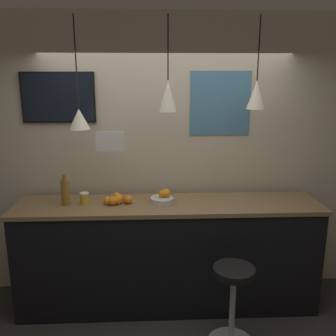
% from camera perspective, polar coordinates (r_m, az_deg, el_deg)
% --- Properties ---
extents(back_wall, '(8.00, 0.06, 2.90)m').
position_cam_1_polar(back_wall, '(3.93, -0.28, 1.62)').
color(back_wall, beige).
rests_on(back_wall, ground_plane).
extents(service_counter, '(2.96, 0.62, 1.09)m').
position_cam_1_polar(service_counter, '(3.84, -0.00, -13.05)').
color(service_counter, black).
rests_on(service_counter, ground_plane).
extents(bar_stool, '(0.41, 0.41, 0.74)m').
position_cam_1_polar(bar_stool, '(3.39, 9.87, -18.52)').
color(bar_stool, '#B7B7BC').
rests_on(bar_stool, ground_plane).
extents(fruit_bowl, '(0.22, 0.22, 0.13)m').
position_cam_1_polar(fruit_bowl, '(3.62, -0.74, -4.57)').
color(fruit_bowl, beige).
rests_on(fruit_bowl, service_counter).
extents(orange_pile, '(0.28, 0.23, 0.09)m').
position_cam_1_polar(orange_pile, '(3.64, -7.63, -4.75)').
color(orange_pile, orange).
rests_on(orange_pile, service_counter).
extents(juice_bottle, '(0.08, 0.08, 0.30)m').
position_cam_1_polar(juice_bottle, '(3.68, -15.39, -3.51)').
color(juice_bottle, olive).
rests_on(juice_bottle, service_counter).
extents(spread_jar, '(0.08, 0.08, 0.11)m').
position_cam_1_polar(spread_jar, '(3.66, -12.62, -4.56)').
color(spread_jar, gold).
rests_on(spread_jar, service_counter).
extents(pendant_lamp_left, '(0.19, 0.19, 0.99)m').
position_cam_1_polar(pendant_lamp_left, '(3.49, -13.38, 7.40)').
color(pendant_lamp_left, black).
extents(pendant_lamp_middle, '(0.16, 0.16, 0.83)m').
position_cam_1_polar(pendant_lamp_middle, '(3.42, 0.00, 10.98)').
color(pendant_lamp_middle, black).
extents(pendant_lamp_right, '(0.17, 0.17, 0.81)m').
position_cam_1_polar(pendant_lamp_right, '(3.54, 13.31, 10.83)').
color(pendant_lamp_right, black).
extents(mounted_tv, '(0.72, 0.04, 0.49)m').
position_cam_1_polar(mounted_tv, '(3.89, -16.38, 10.28)').
color(mounted_tv, black).
extents(hanging_menu_board, '(0.24, 0.01, 0.17)m').
position_cam_1_polar(hanging_menu_board, '(3.25, -8.87, 4.01)').
color(hanging_menu_board, white).
extents(wall_poster, '(0.61, 0.01, 0.64)m').
position_cam_1_polar(wall_poster, '(3.87, 7.97, 9.71)').
color(wall_poster, teal).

